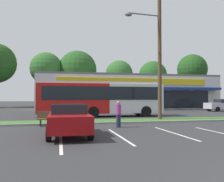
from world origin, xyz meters
TOP-DOWN VIEW (x-y plane):
  - grass_median at (0.00, 14.00)m, footprint 56.00×2.20m
  - curb_lip at (0.00, 12.78)m, footprint 56.00×0.24m
  - parking_stripe_0 at (-5.00, 6.70)m, footprint 0.12×4.80m
  - parking_stripe_1 at (-2.33, 7.51)m, footprint 0.12×4.80m
  - parking_stripe_2 at (0.58, 7.86)m, footprint 0.12×4.80m
  - parking_stripe_3 at (2.92, 7.26)m, footprint 0.12×4.80m
  - storefront_building at (5.68, 36.17)m, footprint 27.99×13.70m
  - tree_mid_left at (-7.60, 45.02)m, footprint 6.20×6.20m
  - tree_mid at (-1.54, 45.59)m, footprint 7.74×7.74m
  - tree_mid_right at (7.03, 45.19)m, footprint 5.64×5.64m
  - tree_right at (13.49, 42.79)m, footprint 5.64×5.64m
  - tree_far_right at (22.09, 42.41)m, footprint 6.19×6.19m
  - utility_pole at (2.49, 14.25)m, footprint 3.02×2.40m
  - city_bus at (-1.23, 19.09)m, footprint 11.63×2.68m
  - bus_stop_bench at (-5.59, 12.18)m, footprint 1.60×0.45m
  - car_0 at (16.01, 24.69)m, footprint 4.50×1.98m
  - car_2 at (-4.62, 8.14)m, footprint 1.93×4.26m
  - pedestrian_by_pole at (-1.59, 10.72)m, footprint 0.32×0.32m

SIDE VIEW (x-z plane):
  - parking_stripe_0 at x=-5.00m, z-range 0.00..0.01m
  - parking_stripe_1 at x=-2.33m, z-range 0.00..0.01m
  - parking_stripe_2 at x=0.58m, z-range 0.00..0.01m
  - parking_stripe_3 at x=2.92m, z-range 0.00..0.01m
  - grass_median at x=0.00m, z-range 0.00..0.12m
  - curb_lip at x=0.00m, z-range 0.00..0.12m
  - bus_stop_bench at x=-5.59m, z-range 0.03..0.98m
  - car_2 at x=-4.62m, z-range 0.03..1.50m
  - pedestrian_by_pole at x=-1.59m, z-range 0.00..1.59m
  - car_0 at x=16.01m, z-range 0.02..1.60m
  - city_bus at x=-1.23m, z-range 0.14..3.39m
  - storefront_building at x=5.68m, z-range 0.00..5.33m
  - utility_pole at x=2.49m, z-range 0.36..11.77m
  - tree_right at x=13.49m, z-range 1.76..10.96m
  - tree_mid_right at x=7.03m, z-range 1.91..11.42m
  - tree_mid at x=-1.54m, z-range 1.73..12.95m
  - tree_mid_left at x=-7.60m, z-range 2.16..12.71m
  - tree_far_right at x=22.09m, z-range 2.30..13.15m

